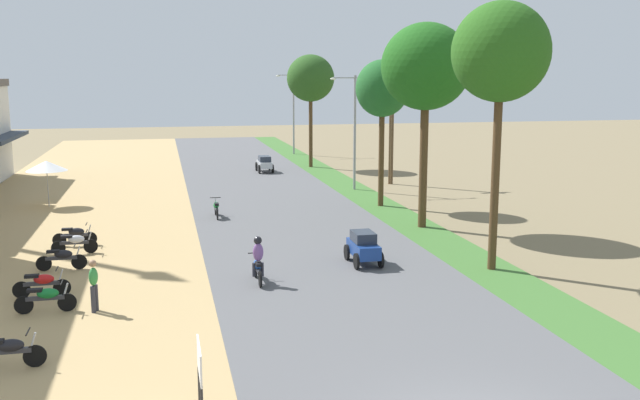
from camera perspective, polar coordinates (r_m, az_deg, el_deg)
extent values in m
cube|color=#2D3847|center=(51.46, -23.88, 4.61)|extent=(1.20, 9.29, 0.25)
cylinder|color=black|center=(19.16, -21.93, -11.56)|extent=(0.56, 0.06, 0.56)
cube|color=#333338|center=(19.21, -23.83, -11.06)|extent=(1.12, 0.12, 0.12)
ellipsoid|color=black|center=(19.15, -23.62, -10.66)|extent=(0.64, 0.28, 0.32)
cylinder|color=#A5A8AD|center=(19.08, -22.17, -10.80)|extent=(0.26, 0.05, 0.68)
cylinder|color=black|center=(18.96, -22.42, -9.75)|extent=(0.04, 0.54, 0.04)
cylinder|color=black|center=(23.07, -19.65, -7.75)|extent=(0.56, 0.06, 0.56)
cylinder|color=black|center=(23.27, -22.71, -7.80)|extent=(0.56, 0.06, 0.56)
cube|color=#333338|center=(23.11, -21.22, -7.36)|extent=(1.12, 0.12, 0.12)
ellipsoid|color=#14722D|center=(23.06, -21.04, -7.02)|extent=(0.64, 0.28, 0.32)
cube|color=black|center=(23.08, -21.95, -6.75)|extent=(0.44, 0.20, 0.10)
cylinder|color=#A5A8AD|center=(23.00, -19.84, -7.11)|extent=(0.26, 0.05, 0.68)
cylinder|color=black|center=(22.91, -20.05, -6.23)|extent=(0.04, 0.54, 0.04)
cylinder|color=black|center=(24.67, -20.02, -6.63)|extent=(0.56, 0.06, 0.56)
cylinder|color=black|center=(24.87, -22.87, -6.69)|extent=(0.56, 0.06, 0.56)
cube|color=#333338|center=(24.71, -21.48, -6.26)|extent=(1.12, 0.12, 0.12)
ellipsoid|color=red|center=(24.66, -21.31, -5.94)|extent=(0.64, 0.28, 0.32)
cube|color=black|center=(24.69, -22.16, -5.69)|extent=(0.44, 0.20, 0.10)
cylinder|color=#A5A8AD|center=(24.61, -20.19, -6.03)|extent=(0.26, 0.05, 0.68)
cylinder|color=black|center=(24.52, -20.39, -5.20)|extent=(0.04, 0.54, 0.04)
cylinder|color=black|center=(27.78, -18.78, -4.72)|extent=(0.56, 0.06, 0.56)
cylinder|color=black|center=(27.94, -21.32, -4.79)|extent=(0.56, 0.06, 0.56)
cube|color=#333338|center=(27.81, -20.08, -4.40)|extent=(1.12, 0.12, 0.12)
ellipsoid|color=black|center=(27.77, -19.93, -4.12)|extent=(0.64, 0.28, 0.32)
cube|color=black|center=(27.79, -20.68, -3.90)|extent=(0.44, 0.20, 0.10)
cylinder|color=#A5A8AD|center=(27.72, -18.94, -4.19)|extent=(0.26, 0.05, 0.68)
cylinder|color=black|center=(27.64, -19.10, -3.45)|extent=(0.04, 0.54, 0.04)
cylinder|color=black|center=(30.11, -17.95, -3.56)|extent=(0.56, 0.06, 0.56)
cylinder|color=black|center=(30.25, -20.29, -3.63)|extent=(0.56, 0.06, 0.56)
cube|color=#333338|center=(30.13, -19.14, -3.26)|extent=(1.12, 0.12, 0.12)
ellipsoid|color=silver|center=(30.09, -19.00, -3.00)|extent=(0.64, 0.28, 0.32)
cube|color=black|center=(30.11, -19.70, -2.80)|extent=(0.44, 0.20, 0.10)
cylinder|color=#A5A8AD|center=(30.05, -18.09, -3.06)|extent=(0.26, 0.05, 0.68)
cylinder|color=black|center=(29.98, -18.24, -2.38)|extent=(0.04, 0.54, 0.04)
cylinder|color=black|center=(31.53, -17.98, -2.96)|extent=(0.56, 0.06, 0.56)
cylinder|color=black|center=(31.68, -20.21, -3.03)|extent=(0.56, 0.06, 0.56)
cube|color=#333338|center=(31.56, -19.12, -2.68)|extent=(1.12, 0.12, 0.12)
ellipsoid|color=black|center=(31.52, -18.99, -2.42)|extent=(0.64, 0.28, 0.32)
cube|color=black|center=(31.54, -19.65, -2.23)|extent=(0.44, 0.20, 0.10)
cylinder|color=#A5A8AD|center=(31.48, -18.12, -2.48)|extent=(0.26, 0.05, 0.68)
cylinder|color=black|center=(31.41, -18.26, -1.83)|extent=(0.04, 0.54, 0.04)
cylinder|color=#262628|center=(16.29, -9.68, -14.37)|extent=(0.06, 0.06, 0.80)
cube|color=white|center=(15.54, -9.67, -12.60)|extent=(0.04, 1.30, 0.70)
cylinder|color=#99999E|center=(41.35, -21.02, 0.94)|extent=(0.05, 0.05, 2.10)
cone|color=white|center=(41.19, -21.13, 2.59)|extent=(2.20, 2.20, 0.55)
cylinder|color=#33333D|center=(22.81, -17.56, -7.49)|extent=(0.14, 0.14, 0.82)
cylinder|color=#33333D|center=(22.66, -17.77, -7.62)|extent=(0.14, 0.14, 0.82)
ellipsoid|color=#338C3F|center=(22.54, -17.76, -5.88)|extent=(0.36, 0.42, 0.56)
sphere|color=#9E7556|center=(22.44, -17.81, -4.87)|extent=(0.22, 0.22, 0.22)
cylinder|color=#4C351E|center=(26.49, 13.91, 1.85)|extent=(0.31, 0.31, 6.92)
ellipsoid|color=#265B18|center=(26.25, 14.33, 11.47)|extent=(3.47, 3.47, 3.53)
cylinder|color=#4C351E|center=(33.45, 8.32, 3.21)|extent=(0.38, 0.38, 6.39)
ellipsoid|color=#1D5A18|center=(33.22, 8.51, 10.57)|extent=(4.10, 4.10, 3.97)
cylinder|color=#4C351E|center=(38.79, 4.95, 3.59)|extent=(0.30, 0.30, 5.55)
ellipsoid|color=#205A25|center=(38.55, 5.03, 8.94)|extent=(2.87, 2.87, 3.06)
cylinder|color=#4C351E|center=(55.37, -0.75, 5.70)|extent=(0.29, 0.29, 5.88)
ellipsoid|color=#274F1C|center=(55.21, -0.76, 9.77)|extent=(3.65, 3.65, 3.59)
cylinder|color=gray|center=(44.28, 2.81, 5.40)|extent=(0.16, 0.16, 7.09)
cylinder|color=gray|center=(43.96, 1.95, 9.80)|extent=(1.40, 0.08, 0.08)
ellipsoid|color=silver|center=(43.79, 1.05, 9.71)|extent=(0.36, 0.20, 0.14)
cylinder|color=gray|center=(44.33, 3.73, 9.78)|extent=(1.40, 0.08, 0.08)
ellipsoid|color=silver|center=(44.53, 4.61, 9.68)|extent=(0.36, 0.20, 0.14)
cylinder|color=gray|center=(64.64, -2.14, 6.92)|extent=(0.16, 0.16, 7.25)
cylinder|color=gray|center=(64.43, -2.78, 10.00)|extent=(1.40, 0.08, 0.08)
ellipsoid|color=silver|center=(64.31, -3.40, 9.93)|extent=(0.36, 0.20, 0.14)
cylinder|color=gray|center=(64.68, -1.54, 10.01)|extent=(1.40, 0.08, 0.08)
ellipsoid|color=silver|center=(64.82, -0.92, 9.95)|extent=(0.36, 0.20, 0.14)
cylinder|color=brown|center=(46.97, 5.83, 6.21)|extent=(0.20, 0.20, 8.17)
cube|color=#473323|center=(46.87, 5.91, 10.59)|extent=(1.80, 0.10, 0.10)
cylinder|color=brown|center=(47.06, 5.70, 6.19)|extent=(0.20, 0.20, 8.12)
cube|color=#473323|center=(46.96, 5.77, 10.53)|extent=(1.80, 0.10, 0.10)
cube|color=navy|center=(26.96, 3.51, -3.93)|extent=(0.84, 1.95, 0.50)
cube|color=#232B38|center=(26.90, 3.50, -2.98)|extent=(0.77, 1.10, 0.40)
cylinder|color=black|center=(26.51, 4.91, -4.82)|extent=(0.10, 0.60, 0.60)
cylinder|color=black|center=(26.25, 2.94, -4.94)|extent=(0.10, 0.60, 0.60)
cylinder|color=black|center=(27.81, 4.04, -4.10)|extent=(0.10, 0.60, 0.60)
cylinder|color=black|center=(27.56, 2.16, -4.21)|extent=(0.10, 0.60, 0.60)
cube|color=#B7BCC1|center=(52.66, -4.49, 2.88)|extent=(0.88, 2.25, 0.44)
cube|color=#232B38|center=(52.51, -4.48, 3.33)|extent=(0.81, 1.30, 0.40)
cylinder|color=black|center=(51.97, -3.82, 2.52)|extent=(0.11, 0.64, 0.64)
cylinder|color=black|center=(51.83, -4.90, 2.48)|extent=(0.11, 0.64, 0.64)
cylinder|color=black|center=(53.56, -4.09, 2.74)|extent=(0.11, 0.64, 0.64)
cylinder|color=black|center=(53.42, -5.14, 2.70)|extent=(0.11, 0.64, 0.64)
cylinder|color=black|center=(25.31, -5.21, -5.59)|extent=(0.06, 0.56, 0.56)
cylinder|color=black|center=(24.13, -4.83, -6.37)|extent=(0.06, 0.56, 0.56)
cube|color=#333338|center=(24.67, -5.03, -5.57)|extent=(0.12, 1.12, 0.12)
ellipsoid|color=#1E4CA5|center=(24.71, -5.06, -5.21)|extent=(0.28, 0.64, 0.32)
cube|color=black|center=(24.33, -4.95, -5.15)|extent=(0.20, 0.44, 0.10)
cylinder|color=#A5A8AD|center=(25.18, -5.21, -5.03)|extent=(0.05, 0.26, 0.68)
cylinder|color=black|center=(25.03, -5.20, -4.25)|extent=(0.54, 0.04, 0.04)
ellipsoid|color=#724C8C|center=(24.31, -4.99, -4.19)|extent=(0.36, 0.28, 0.64)
sphere|color=black|center=(24.25, -5.02, -3.25)|extent=(0.28, 0.28, 0.28)
cylinder|color=#2D2D38|center=(24.55, -5.33, -5.60)|extent=(0.12, 0.12, 0.48)
cylinder|color=#2D2D38|center=(24.58, -4.68, -5.57)|extent=(0.12, 0.12, 0.48)
cylinder|color=black|center=(36.70, -8.40, -0.76)|extent=(0.06, 0.56, 0.56)
cylinder|color=black|center=(35.49, -8.25, -1.13)|extent=(0.06, 0.56, 0.56)
cube|color=#333338|center=(36.06, -8.33, -0.66)|extent=(0.12, 1.12, 0.12)
ellipsoid|color=#14722D|center=(36.11, -8.35, -0.42)|extent=(0.28, 0.64, 0.32)
cube|color=black|center=(35.74, -8.31, -0.33)|extent=(0.20, 0.44, 0.10)
cylinder|color=#A5A8AD|center=(36.59, -8.40, -0.36)|extent=(0.05, 0.26, 0.68)
cylinder|color=black|center=(36.47, -8.41, 0.19)|extent=(0.54, 0.04, 0.04)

